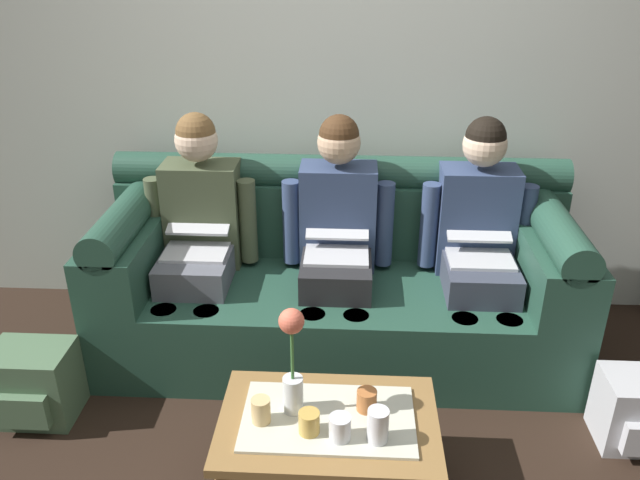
{
  "coord_description": "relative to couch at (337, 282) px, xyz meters",
  "views": [
    {
      "loc": [
        0.07,
        -1.69,
        1.99
      ],
      "look_at": [
        -0.07,
        0.88,
        0.75
      ],
      "focal_mm": 35.8,
      "sensor_mm": 36.0,
      "label": 1
    }
  ],
  "objects": [
    {
      "name": "backpack_left",
      "position": [
        -1.33,
        -0.65,
        -0.2
      ],
      "size": [
        0.35,
        0.31,
        0.35
      ],
      "color": "#4C6B4C",
      "rests_on": "ground_plane"
    },
    {
      "name": "couch",
      "position": [
        0.0,
        0.0,
        0.0
      ],
      "size": [
        2.33,
        0.88,
        0.96
      ],
      "color": "#234738",
      "rests_on": "ground_plane"
    },
    {
      "name": "person_right",
      "position": [
        0.69,
        -0.0,
        0.29
      ],
      "size": [
        0.56,
        0.67,
        1.22
      ],
      "color": "#383D4C",
      "rests_on": "ground_plane"
    },
    {
      "name": "cup_far_right",
      "position": [
        0.05,
        -1.13,
        0.06
      ],
      "size": [
        0.08,
        0.08,
        0.09
      ],
      "primitive_type": "cylinder",
      "color": "silver",
      "rests_on": "coffee_table"
    },
    {
      "name": "back_wall_patterned",
      "position": [
        0.0,
        0.53,
        1.08
      ],
      "size": [
        6.0,
        0.12,
        2.9
      ],
      "primitive_type": "cube",
      "color": "silver",
      "rests_on": "ground_plane"
    },
    {
      "name": "cup_far_left",
      "position": [
        -0.06,
        -1.11,
        0.05
      ],
      "size": [
        0.08,
        0.08,
        0.09
      ],
      "primitive_type": "cylinder",
      "color": "gold",
      "rests_on": "coffee_table"
    },
    {
      "name": "person_left",
      "position": [
        -0.69,
        -0.0,
        0.29
      ],
      "size": [
        0.56,
        0.67,
        1.22
      ],
      "color": "#595B66",
      "rests_on": "ground_plane"
    },
    {
      "name": "cup_far_center",
      "position": [
        0.14,
        -0.98,
        0.05
      ],
      "size": [
        0.08,
        0.08,
        0.08
      ],
      "primitive_type": "cylinder",
      "color": "#B26633",
      "rests_on": "coffee_table"
    },
    {
      "name": "cup_near_left",
      "position": [
        -0.24,
        -1.06,
        0.06
      ],
      "size": [
        0.07,
        0.07,
        0.1
      ],
      "primitive_type": "cylinder",
      "color": "#DBB77A",
      "rests_on": "coffee_table"
    },
    {
      "name": "person_middle",
      "position": [
        0.0,
        -0.0,
        0.29
      ],
      "size": [
        0.56,
        0.67,
        1.22
      ],
      "color": "#232326",
      "rests_on": "ground_plane"
    },
    {
      "name": "cup_near_right",
      "position": [
        0.18,
        -1.13,
        0.07
      ],
      "size": [
        0.08,
        0.08,
        0.13
      ],
      "primitive_type": "cylinder",
      "color": "silver",
      "rests_on": "coffee_table"
    },
    {
      "name": "coffee_table",
      "position": [
        0.0,
        -1.03,
        -0.05
      ],
      "size": [
        0.82,
        0.54,
        0.38
      ],
      "color": "olive",
      "rests_on": "ground_plane"
    },
    {
      "name": "flower_vase",
      "position": [
        -0.13,
        -1.0,
        0.24
      ],
      "size": [
        0.09,
        0.09,
        0.44
      ],
      "color": "silver",
      "rests_on": "coffee_table"
    }
  ]
}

